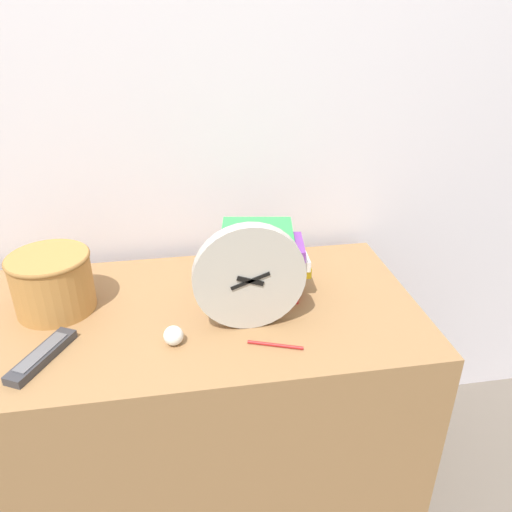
% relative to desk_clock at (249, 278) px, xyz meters
% --- Properties ---
extents(wall_back, '(6.00, 0.04, 2.40)m').
position_rel_desk_clock_xyz_m(wall_back, '(-0.23, 0.48, 0.32)').
color(wall_back, silver).
rests_on(wall_back, ground_plane).
extents(desk, '(1.37, 0.62, 0.74)m').
position_rel_desk_clock_xyz_m(desk, '(-0.23, 0.09, -0.51)').
color(desk, olive).
rests_on(desk, ground_plane).
extents(desk_clock, '(0.27, 0.04, 0.27)m').
position_rel_desk_clock_xyz_m(desk_clock, '(0.00, 0.00, 0.00)').
color(desk_clock, '#B7B2A8').
rests_on(desk_clock, desk).
extents(book_stack, '(0.24, 0.20, 0.19)m').
position_rel_desk_clock_xyz_m(book_stack, '(0.06, 0.16, -0.04)').
color(book_stack, red).
rests_on(book_stack, desk).
extents(basket, '(0.21, 0.21, 0.16)m').
position_rel_desk_clock_xyz_m(basket, '(-0.49, 0.16, -0.05)').
color(basket, '#B27A3D').
rests_on(basket, desk).
extents(tv_remote, '(0.13, 0.19, 0.02)m').
position_rel_desk_clock_xyz_m(tv_remote, '(-0.48, -0.06, -0.13)').
color(tv_remote, '#333338').
rests_on(tv_remote, desk).
extents(crumpled_paper_ball, '(0.05, 0.05, 0.05)m').
position_rel_desk_clock_xyz_m(crumpled_paper_ball, '(-0.19, -0.05, -0.11)').
color(crumpled_paper_ball, white).
rests_on(crumpled_paper_ball, desk).
extents(pen, '(0.13, 0.05, 0.01)m').
position_rel_desk_clock_xyz_m(pen, '(0.05, -0.10, -0.13)').
color(pen, '#B21E1E').
rests_on(pen, desk).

